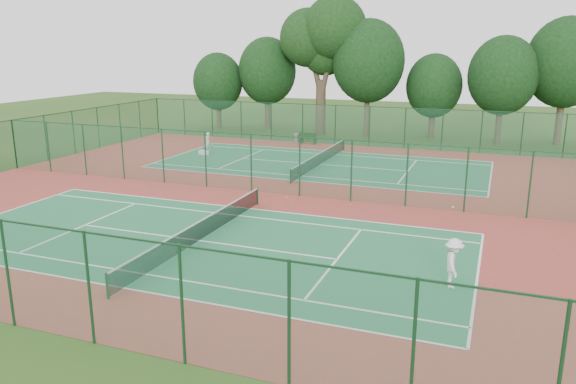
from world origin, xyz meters
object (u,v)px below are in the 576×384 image
(trash_bin, at_px, (296,138))
(bench, at_px, (308,138))
(player_far, at_px, (208,142))
(big_tree, at_px, (323,37))
(player_near, at_px, (453,263))
(kit_bag, at_px, (204,152))

(trash_bin, height_order, bench, bench)
(player_far, xyz_separation_m, big_tree, (5.92, 12.76, 8.53))
(player_far, height_order, big_tree, big_tree)
(player_near, distance_m, trash_bin, 31.93)
(player_near, xyz_separation_m, big_tree, (-15.59, 33.76, 8.41))
(trash_bin, relative_size, big_tree, 0.06)
(player_far, height_order, trash_bin, player_far)
(player_near, bearing_deg, player_far, 36.15)
(kit_bag, bearing_deg, trash_bin, 78.77)
(kit_bag, bearing_deg, player_far, 126.39)
(player_near, height_order, kit_bag, player_near)
(bench, xyz_separation_m, kit_bag, (-6.24, -7.82, -0.36))
(player_far, xyz_separation_m, trash_bin, (5.46, 6.60, -0.39))
(player_far, xyz_separation_m, kit_bag, (0.40, -1.46, -0.64))
(kit_bag, relative_size, big_tree, 0.07)
(bench, relative_size, big_tree, 0.13)
(player_far, distance_m, bench, 9.21)
(player_near, bearing_deg, kit_bag, 37.67)
(player_far, bearing_deg, bench, 143.48)
(kit_bag, bearing_deg, player_near, -21.89)
(player_near, relative_size, big_tree, 0.14)
(player_far, relative_size, bench, 0.93)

